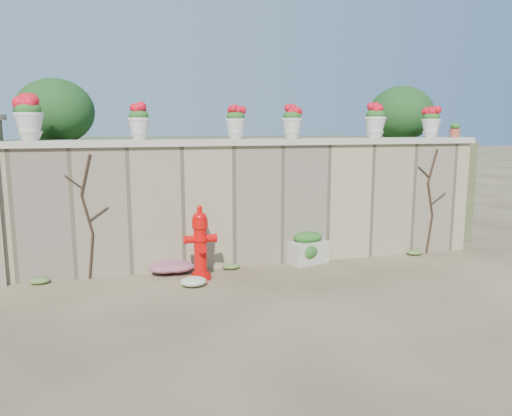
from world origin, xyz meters
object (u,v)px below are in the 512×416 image
object	(u,v)px
planter_box	(308,248)
terracotta_pot	(455,131)
urn_pot_0	(29,118)
fire_hydrant	(200,243)

from	to	relation	value
planter_box	terracotta_pot	xyz separation A→B (m)	(2.95, 0.25, 1.97)
planter_box	urn_pot_0	bearing A→B (deg)	160.64
fire_hydrant	urn_pot_0	bearing A→B (deg)	163.47
planter_box	fire_hydrant	bearing A→B (deg)	176.80
fire_hydrant	urn_pot_0	distance (m)	3.09
fire_hydrant	planter_box	size ratio (longest dim) A/B	1.56
planter_box	terracotta_pot	distance (m)	3.56
planter_box	urn_pot_0	distance (m)	4.80
fire_hydrant	terracotta_pot	bearing A→B (deg)	7.54
fire_hydrant	terracotta_pot	distance (m)	5.17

